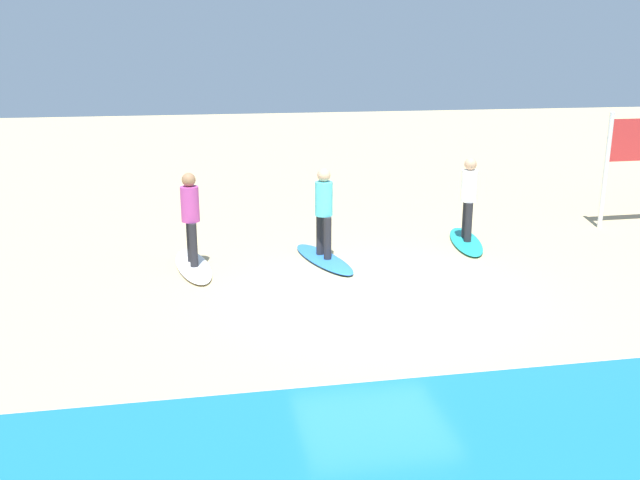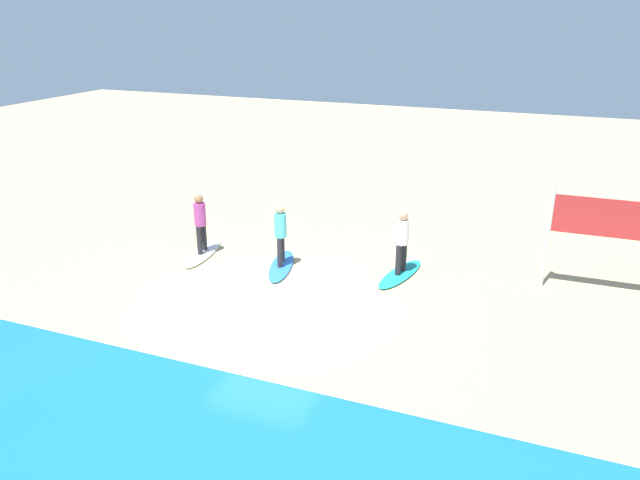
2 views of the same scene
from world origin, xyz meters
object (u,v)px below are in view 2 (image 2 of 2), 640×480
object	(u,v)px
surfboard_blue	(281,266)
surfer_blue	(280,230)
surfboard_white	(203,253)
surfboard_teal	(400,274)
surfer_white	(200,219)
surfer_teal	(402,237)

from	to	relation	value
surfboard_blue	surfer_blue	world-z (taller)	surfer_blue
surfer_blue	surfboard_white	bearing A→B (deg)	-0.05
surfboard_teal	surfer_white	size ratio (longest dim) A/B	1.28
surfboard_blue	surfer_white	xyz separation A→B (m)	(2.37, -0.00, 0.99)
surfer_teal	surfboard_blue	xyz separation A→B (m)	(3.03, 0.63, -0.99)
surfboard_white	surfer_teal	bearing A→B (deg)	88.31
surfboard_teal	surfer_teal	size ratio (longest dim) A/B	1.28
surfer_blue	surfboard_white	world-z (taller)	surfer_blue
surfer_teal	surfboard_white	xyz separation A→B (m)	(5.40, 0.62, -0.99)
surfboard_blue	surfboard_white	distance (m)	2.37
surfer_teal	surfer_white	bearing A→B (deg)	6.58
surfboard_teal	surfer_teal	distance (m)	0.99
surfer_blue	surfboard_teal	bearing A→B (deg)	-168.34
surfboard_teal	surfer_white	xyz separation A→B (m)	(5.40, 0.62, 0.99)
surfer_teal	surfboard_white	world-z (taller)	surfer_teal
surfboard_blue	surfboard_white	bearing A→B (deg)	-104.95
surfboard_blue	surfer_blue	xyz separation A→B (m)	(0.00, 0.00, 0.99)
surfer_teal	surfer_blue	world-z (taller)	same
surfboard_white	surfer_white	size ratio (longest dim) A/B	1.28
surfboard_teal	surfboard_blue	bearing A→B (deg)	-65.93
surfboard_teal	surfboard_white	xyz separation A→B (m)	(5.40, 0.62, 0.00)
surfboard_teal	surfer_blue	world-z (taller)	surfer_blue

